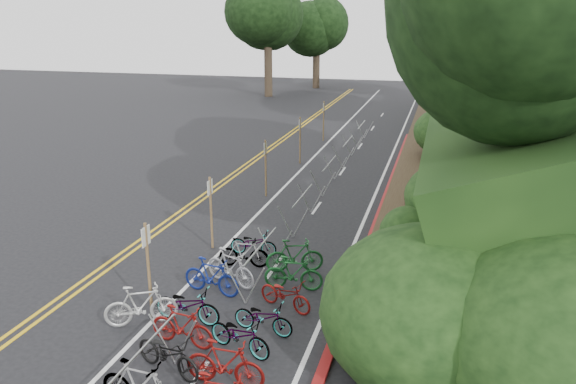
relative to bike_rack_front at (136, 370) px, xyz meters
name	(u,v)px	position (x,y,z in m)	size (l,w,h in m)	color
ground	(117,317)	(-2.42, 3.05, -0.91)	(120.00, 120.00, 0.00)	black
road_markings	(260,202)	(-1.78, 13.15, -0.90)	(7.47, 80.00, 0.01)	gold
red_curb	(385,198)	(3.28, 15.05, -0.86)	(0.25, 28.00, 0.10)	maroon
embankment	(549,120)	(10.54, 22.09, 1.66)	(14.30, 48.14, 9.11)	black
bike_rack_front	(136,370)	(0.00, 0.00, 0.00)	(1.17, 3.34, 1.22)	gray
bike_racks_rest	(329,170)	(0.58, 16.05, -0.05)	(1.14, 23.00, 1.17)	gray
signpost_near	(148,264)	(-1.55, 3.36, 0.58)	(0.08, 0.40, 2.61)	brown
signposts_rest	(285,149)	(-1.82, 17.05, 0.52)	(0.08, 18.40, 2.50)	brown
bike_front	(141,305)	(-1.58, 2.91, -0.35)	(1.84, 0.52, 1.10)	beige
bike_valet	(230,305)	(0.55, 3.63, -0.41)	(3.21, 9.48, 1.08)	slate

